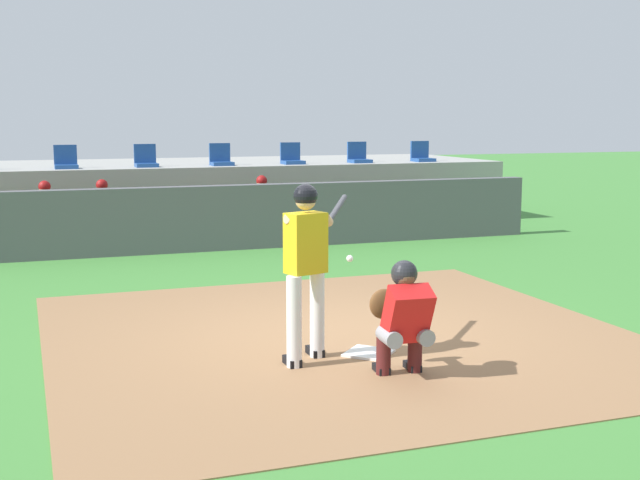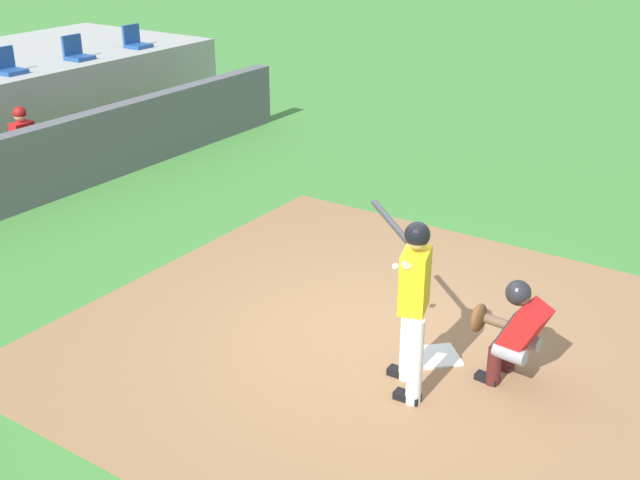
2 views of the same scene
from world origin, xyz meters
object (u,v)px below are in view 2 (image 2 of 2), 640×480
(batter_at_plate, at_px, (413,297))
(stadium_seat_5, at_px, (8,66))
(home_plate, at_px, (437,356))
(dugout_player_2, at_px, (29,144))
(stadium_seat_7, at_px, (136,41))
(stadium_seat_6, at_px, (77,53))
(catcher_crouched, at_px, (513,328))

(batter_at_plate, height_order, stadium_seat_5, stadium_seat_5)
(home_plate, xyz_separation_m, stadium_seat_5, (2.44, 10.18, 1.51))
(dugout_player_2, distance_m, stadium_seat_7, 5.01)
(stadium_seat_6, bearing_deg, stadium_seat_7, 0.00)
(home_plate, relative_size, stadium_seat_6, 0.92)
(stadium_seat_5, xyz_separation_m, stadium_seat_7, (3.25, 0.00, 0.00))
(dugout_player_2, xyz_separation_m, stadium_seat_6, (2.87, 2.03, 0.86))
(home_plate, relative_size, catcher_crouched, 0.26)
(batter_at_plate, relative_size, stadium_seat_6, 3.76)
(catcher_crouched, xyz_separation_m, stadium_seat_5, (2.43, 10.96, 0.93))
(catcher_crouched, distance_m, stadium_seat_5, 11.26)
(catcher_crouched, bearing_deg, stadium_seat_6, 69.70)
(batter_at_plate, xyz_separation_m, catcher_crouched, (0.69, -0.77, -0.43))
(home_plate, bearing_deg, catcher_crouched, -89.34)
(dugout_player_2, relative_size, stadium_seat_6, 2.71)
(stadium_seat_6, height_order, stadium_seat_7, same)
(catcher_crouched, height_order, stadium_seat_7, stadium_seat_7)
(stadium_seat_5, bearing_deg, stadium_seat_6, 0.00)
(home_plate, bearing_deg, stadium_seat_7, 60.81)
(stadium_seat_6, bearing_deg, batter_at_plate, -114.95)
(home_plate, height_order, stadium_seat_5, stadium_seat_5)
(dugout_player_2, bearing_deg, stadium_seat_7, 24.35)
(dugout_player_2, height_order, stadium_seat_7, stadium_seat_7)
(catcher_crouched, bearing_deg, home_plate, 90.66)
(dugout_player_2, bearing_deg, stadium_seat_5, 58.52)
(home_plate, height_order, catcher_crouched, catcher_crouched)
(catcher_crouched, bearing_deg, stadium_seat_7, 62.60)
(dugout_player_2, bearing_deg, batter_at_plate, -102.92)
(stadium_seat_7, bearing_deg, catcher_crouched, -117.40)
(catcher_crouched, relative_size, stadium_seat_6, 3.55)
(batter_at_plate, height_order, stadium_seat_6, stadium_seat_6)
(batter_at_plate, relative_size, catcher_crouched, 1.06)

